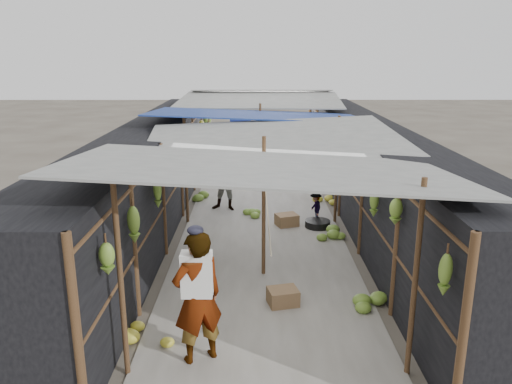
{
  "coord_description": "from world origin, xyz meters",
  "views": [
    {
      "loc": [
        -0.16,
        -5.57,
        3.97
      ],
      "look_at": [
        -0.14,
        4.25,
        1.25
      ],
      "focal_mm": 35.0,
      "sensor_mm": 36.0,
      "label": 1
    }
  ],
  "objects_px": {
    "crate_near": "(283,297)",
    "vendor_elderly": "(198,298)",
    "vendor_seated": "(316,207)",
    "shopper_blue": "(226,181)",
    "black_basin": "(318,224)"
  },
  "relations": [
    {
      "from": "crate_near",
      "to": "vendor_elderly",
      "type": "xyz_separation_m",
      "value": [
        -1.2,
        -1.51,
        0.78
      ]
    },
    {
      "from": "vendor_elderly",
      "to": "vendor_seated",
      "type": "height_order",
      "value": "vendor_elderly"
    },
    {
      "from": "vendor_elderly",
      "to": "shopper_blue",
      "type": "distance_m",
      "value": 6.69
    },
    {
      "from": "black_basin",
      "to": "crate_near",
      "type": "bearing_deg",
      "value": -105.23
    },
    {
      "from": "black_basin",
      "to": "shopper_blue",
      "type": "xyz_separation_m",
      "value": [
        -2.25,
        1.4,
        0.71
      ]
    },
    {
      "from": "black_basin",
      "to": "shopper_blue",
      "type": "height_order",
      "value": "shopper_blue"
    },
    {
      "from": "black_basin",
      "to": "shopper_blue",
      "type": "distance_m",
      "value": 2.74
    },
    {
      "from": "crate_near",
      "to": "vendor_seated",
      "type": "xyz_separation_m",
      "value": [
        1.02,
        4.18,
        0.25
      ]
    },
    {
      "from": "crate_near",
      "to": "shopper_blue",
      "type": "bearing_deg",
      "value": 89.75
    },
    {
      "from": "shopper_blue",
      "to": "black_basin",
      "type": "bearing_deg",
      "value": -17.41
    },
    {
      "from": "crate_near",
      "to": "shopper_blue",
      "type": "xyz_separation_m",
      "value": [
        -1.22,
        5.18,
        0.65
      ]
    },
    {
      "from": "crate_near",
      "to": "shopper_blue",
      "type": "distance_m",
      "value": 5.36
    },
    {
      "from": "crate_near",
      "to": "vendor_elderly",
      "type": "distance_m",
      "value": 2.08
    },
    {
      "from": "black_basin",
      "to": "vendor_elderly",
      "type": "bearing_deg",
      "value": -112.89
    },
    {
      "from": "shopper_blue",
      "to": "vendor_seated",
      "type": "bearing_deg",
      "value": -9.58
    }
  ]
}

